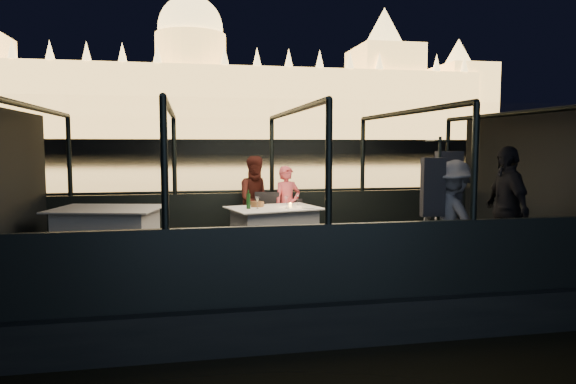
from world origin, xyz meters
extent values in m
plane|color=black|center=(0.00, 80.00, 0.00)|extent=(500.00, 500.00, 0.00)
cube|color=black|center=(0.00, 0.00, 0.00)|extent=(8.60, 4.40, 1.00)
cube|color=black|center=(0.00, 0.00, 0.48)|extent=(8.00, 4.00, 0.04)
cube|color=black|center=(0.00, 2.00, 0.95)|extent=(8.00, 0.08, 0.90)
cube|color=black|center=(0.00, -2.00, 0.95)|extent=(8.00, 0.08, 0.90)
cube|color=#423D33|center=(0.00, 210.00, 1.00)|extent=(400.00, 140.00, 6.00)
cube|color=silver|center=(-0.17, 0.74, 0.89)|extent=(1.66, 1.37, 0.77)
cube|color=silver|center=(-2.79, 0.61, 0.89)|extent=(1.80, 1.47, 0.84)
cube|color=black|center=(-0.17, 1.29, 0.95)|extent=(0.53, 0.53, 0.95)
cube|color=black|center=(0.28, 1.32, 0.95)|extent=(0.46, 0.46, 0.81)
imported|color=#DC5057|center=(0.20, 1.49, 1.25)|extent=(0.59, 0.48, 1.42)
imported|color=#3E1611|center=(-0.33, 1.63, 1.25)|extent=(0.82, 0.66, 1.60)
imported|color=silver|center=(1.78, -1.50, 1.35)|extent=(0.91, 1.18, 1.61)
imported|color=black|center=(2.85, -1.11, 1.35)|extent=(0.56, 1.10, 1.79)
cylinder|color=#133614|center=(-0.60, 0.66, 1.42)|extent=(0.07, 0.07, 0.31)
cylinder|color=brown|center=(-0.43, 0.91, 1.31)|extent=(0.27, 0.27, 0.09)
cylinder|color=gold|center=(0.10, 0.72, 1.31)|extent=(0.06, 0.06, 0.07)
cylinder|color=silver|center=(0.37, 0.53, 1.27)|extent=(0.29, 0.29, 0.01)
cylinder|color=white|center=(-0.42, 0.95, 1.27)|extent=(0.34, 0.34, 0.02)
camera|label=1|loc=(-1.55, -7.57, 2.29)|focal=32.00mm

